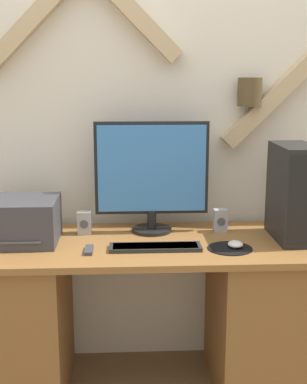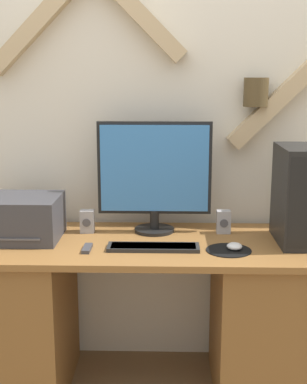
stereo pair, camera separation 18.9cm
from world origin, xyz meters
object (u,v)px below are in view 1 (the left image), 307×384
at_px(monitor, 152,173).
at_px(remote_control, 89,250).
at_px(printer, 17,221).
at_px(mouse, 235,244).
at_px(computer_tower, 294,193).
at_px(speaker_right, 220,220).
at_px(keyboard, 155,247).
at_px(speaker_left, 84,223).

bearing_deg(monitor, remote_control, -133.95).
height_order(printer, remote_control, printer).
bearing_deg(monitor, mouse, -38.29).
relative_size(monitor, printer, 1.47).
height_order(monitor, computer_tower, monitor).
xyz_separation_m(monitor, printer, (-0.64, -0.14, -0.20)).
bearing_deg(speaker_right, keyboard, -142.18).
bearing_deg(keyboard, remote_control, -176.15).
bearing_deg(speaker_left, computer_tower, -7.26).
relative_size(monitor, mouse, 7.40).
bearing_deg(monitor, computer_tower, -13.31).
relative_size(printer, remote_control, 3.26).
distance_m(printer, remote_control, 0.39).
xyz_separation_m(keyboard, printer, (-0.64, 0.15, 0.09)).
relative_size(monitor, keyboard, 1.35).
distance_m(keyboard, mouse, 0.36).
relative_size(monitor, speaker_right, 4.94).
height_order(computer_tower, speaker_right, computer_tower).
height_order(mouse, printer, printer).
height_order(keyboard, computer_tower, computer_tower).
xyz_separation_m(mouse, remote_control, (-0.66, -0.02, -0.01)).
relative_size(keyboard, remote_control, 3.54).
bearing_deg(remote_control, speaker_left, 98.05).
bearing_deg(speaker_right, mouse, -85.07).
distance_m(printer, speaker_left, 0.33).
relative_size(keyboard, speaker_right, 3.66).
relative_size(monitor, computer_tower, 1.24).
bearing_deg(speaker_right, printer, -173.11).
height_order(monitor, mouse, monitor).
distance_m(speaker_right, remote_control, 0.70).
relative_size(keyboard, mouse, 5.48).
distance_m(computer_tower, speaker_left, 1.02).
bearing_deg(printer, computer_tower, -0.77).
height_order(computer_tower, printer, computer_tower).
height_order(monitor, keyboard, monitor).
height_order(keyboard, mouse, mouse).
distance_m(speaker_left, remote_control, 0.28).
bearing_deg(printer, monitor, 12.34).
bearing_deg(monitor, printer, -167.66).
height_order(keyboard, speaker_left, speaker_left).
bearing_deg(remote_control, monitor, 46.05).
height_order(mouse, remote_control, mouse).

